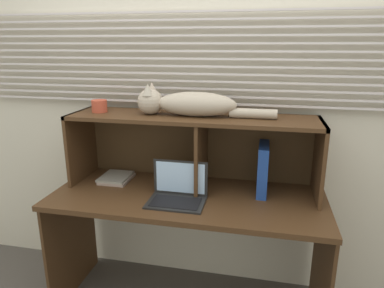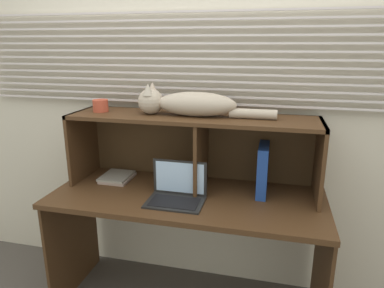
% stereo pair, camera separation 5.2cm
% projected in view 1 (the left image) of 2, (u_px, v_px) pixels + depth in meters
% --- Properties ---
extents(back_panel_with_blinds, '(4.40, 0.08, 2.50)m').
position_uv_depth(back_panel_with_blinds, '(200.00, 98.00, 2.18)').
color(back_panel_with_blinds, beige).
rests_on(back_panel_with_blinds, ground).
extents(desk, '(1.56, 0.63, 0.75)m').
position_uv_depth(desk, '(187.00, 217.00, 2.03)').
color(desk, '#462C18').
rests_on(desk, ground).
extents(hutch_shelf_unit, '(1.45, 0.36, 0.43)m').
position_uv_depth(hutch_shelf_unit, '(194.00, 136.00, 2.05)').
color(hutch_shelf_unit, '#462C18').
rests_on(hutch_shelf_unit, desk).
extents(cat, '(0.80, 0.16, 0.18)m').
position_uv_depth(cat, '(187.00, 103.00, 1.97)').
color(cat, '#B5A693').
rests_on(cat, hutch_shelf_unit).
extents(laptop, '(0.31, 0.21, 0.21)m').
position_uv_depth(laptop, '(178.00, 193.00, 1.91)').
color(laptop, black).
rests_on(laptop, desk).
extents(binder_upright, '(0.06, 0.23, 0.29)m').
position_uv_depth(binder_upright, '(263.00, 169.00, 1.99)').
color(binder_upright, navy).
rests_on(binder_upright, desk).
extents(book_stack, '(0.18, 0.21, 0.03)m').
position_uv_depth(book_stack, '(116.00, 178.00, 2.20)').
color(book_stack, gray).
rests_on(book_stack, desk).
extents(small_basket, '(0.09, 0.09, 0.07)m').
position_uv_depth(small_basket, '(99.00, 106.00, 2.09)').
color(small_basket, '#B84831').
rests_on(small_basket, hutch_shelf_unit).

